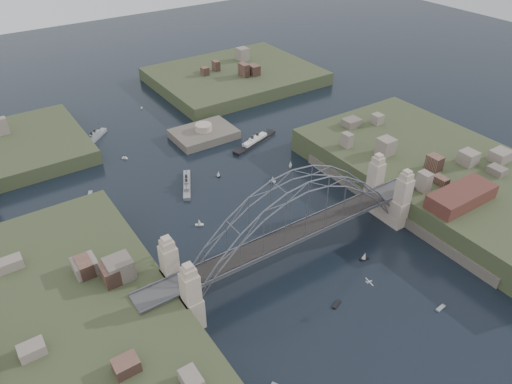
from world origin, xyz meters
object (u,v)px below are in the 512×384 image
Objects in this scene: fort_island at (204,139)px; naval_cruiser_far at (94,138)px; bridge at (298,219)px; wharf_shed at (461,196)px; naval_cruiser_near at (187,184)px; ocean_liner at (255,142)px.

naval_cruiser_far is at bearing 148.85° from fort_island.
bridge reaches higher than naval_cruiser_far.
fort_island is 1.76× the size of naval_cruiser_far.
bridge reaches higher than fort_island.
wharf_shed is 78.93m from naval_cruiser_near.
bridge is 72.14m from fort_island.
wharf_shed is (44.00, -14.00, -2.32)m from bridge.
bridge is 4.20× the size of wharf_shed.
bridge reaches higher than wharf_shed.
naval_cruiser_far is at bearing 143.48° from ocean_liner.
wharf_shed is at bearing -74.68° from ocean_liner.
bridge is 46.87m from naval_cruiser_near.
ocean_liner is at bearing 105.32° from wharf_shed.
wharf_shed reaches higher than naval_cruiser_near.
naval_cruiser_near is 34.63m from ocean_liner.
naval_cruiser_far is at bearing 122.24° from wharf_shed.
wharf_shed reaches higher than naval_cruiser_far.
fort_island reaches higher than ocean_liner.
ocean_liner is at bearing -36.52° from naval_cruiser_far.
ocean_liner reaches higher than naval_cruiser_far.
ocean_liner is at bearing 66.00° from bridge.
naval_cruiser_near is 0.71× the size of ocean_liner.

